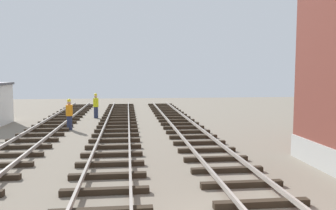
{
  "coord_description": "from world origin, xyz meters",
  "views": [
    {
      "loc": [
        -2.8,
        -6.74,
        3.42
      ],
      "look_at": [
        -0.64,
        11.85,
        1.68
      ],
      "focal_mm": 37.42,
      "sensor_mm": 36.0,
      "label": 1
    }
  ],
  "objects": [
    {
      "name": "track_worker_foreground",
      "position": [
        -6.26,
        14.47,
        0.93
      ],
      "size": [
        0.4,
        0.4,
        1.87
      ],
      "color": "#262D4C",
      "rests_on": "ground"
    },
    {
      "name": "track_worker_distant",
      "position": [
        -5.18,
        19.84,
        0.93
      ],
      "size": [
        0.4,
        0.4,
        1.87
      ],
      "color": "#262D4C",
      "rests_on": "ground"
    }
  ]
}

